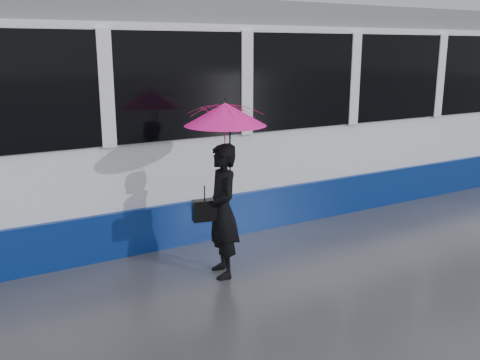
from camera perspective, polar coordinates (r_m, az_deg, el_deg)
ground at (r=6.93m, az=4.32°, el=-8.95°), size 90.00×90.00×0.00m
rails at (r=8.97m, az=-4.80°, el=-3.52°), size 34.00×1.51×0.02m
tram at (r=8.97m, az=-0.64°, el=7.19°), size 26.00×2.56×3.35m
woman at (r=6.35m, az=-1.91°, el=-3.33°), size 0.50×0.66×1.62m
umbrella at (r=6.16m, az=-1.57°, el=5.33°), size 1.12×1.12×1.09m
handbag at (r=6.26m, az=-3.77°, el=-3.24°), size 0.31×0.18×0.43m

